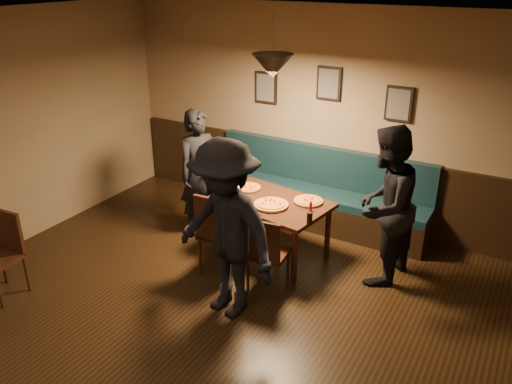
{
  "coord_description": "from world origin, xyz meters",
  "views": [
    {
      "loc": [
        2.41,
        -2.6,
        3.22
      ],
      "look_at": [
        -0.13,
        1.85,
        0.95
      ],
      "focal_mm": 36.18,
      "sensor_mm": 36.0,
      "label": 1
    }
  ],
  "objects_px": {
    "booth_bench": "(315,189)",
    "diner_front": "(226,230)",
    "dining_table": "(271,228)",
    "tabasco_bottle": "(311,206)",
    "chair_near_right": "(268,252)",
    "diner_left": "(200,173)",
    "soda_glass": "(310,218)",
    "diner_right": "(385,206)",
    "chair_near_left": "(222,232)"
  },
  "relations": [
    {
      "from": "diner_right",
      "to": "diner_front",
      "type": "bearing_deg",
      "value": -32.24
    },
    {
      "from": "diner_front",
      "to": "dining_table",
      "type": "bearing_deg",
      "value": 108.86
    },
    {
      "from": "booth_bench",
      "to": "tabasco_bottle",
      "type": "xyz_separation_m",
      "value": [
        0.38,
        -1.03,
        0.27
      ]
    },
    {
      "from": "booth_bench",
      "to": "diner_left",
      "type": "relative_size",
      "value": 1.84
    },
    {
      "from": "booth_bench",
      "to": "diner_front",
      "type": "xyz_separation_m",
      "value": [
        0.02,
        -2.19,
        0.41
      ]
    },
    {
      "from": "chair_near_left",
      "to": "diner_front",
      "type": "height_order",
      "value": "diner_front"
    },
    {
      "from": "chair_near_right",
      "to": "soda_glass",
      "type": "relative_size",
      "value": 6.59
    },
    {
      "from": "dining_table",
      "to": "diner_left",
      "type": "distance_m",
      "value": 1.15
    },
    {
      "from": "diner_left",
      "to": "diner_front",
      "type": "relative_size",
      "value": 0.9
    },
    {
      "from": "diner_front",
      "to": "soda_glass",
      "type": "bearing_deg",
      "value": 72.89
    },
    {
      "from": "diner_front",
      "to": "booth_bench",
      "type": "bearing_deg",
      "value": 102.23
    },
    {
      "from": "chair_near_right",
      "to": "diner_left",
      "type": "relative_size",
      "value": 0.54
    },
    {
      "from": "booth_bench",
      "to": "chair_near_left",
      "type": "relative_size",
      "value": 3.04
    },
    {
      "from": "dining_table",
      "to": "soda_glass",
      "type": "relative_size",
      "value": 9.91
    },
    {
      "from": "diner_left",
      "to": "soda_glass",
      "type": "bearing_deg",
      "value": -79.58
    },
    {
      "from": "dining_table",
      "to": "tabasco_bottle",
      "type": "xyz_separation_m",
      "value": [
        0.51,
        -0.03,
        0.42
      ]
    },
    {
      "from": "booth_bench",
      "to": "tabasco_bottle",
      "type": "height_order",
      "value": "booth_bench"
    },
    {
      "from": "diner_left",
      "to": "soda_glass",
      "type": "distance_m",
      "value": 1.72
    },
    {
      "from": "diner_left",
      "to": "tabasco_bottle",
      "type": "bearing_deg",
      "value": -70.31
    },
    {
      "from": "dining_table",
      "to": "diner_front",
      "type": "relative_size",
      "value": 0.73
    },
    {
      "from": "diner_right",
      "to": "diner_front",
      "type": "distance_m",
      "value": 1.75
    },
    {
      "from": "diner_front",
      "to": "soda_glass",
      "type": "relative_size",
      "value": 13.61
    },
    {
      "from": "soda_glass",
      "to": "tabasco_bottle",
      "type": "distance_m",
      "value": 0.31
    },
    {
      "from": "booth_bench",
      "to": "chair_near_right",
      "type": "height_order",
      "value": "booth_bench"
    },
    {
      "from": "diner_right",
      "to": "diner_front",
      "type": "xyz_separation_m",
      "value": [
        -1.14,
        -1.33,
        0.03
      ]
    },
    {
      "from": "diner_right",
      "to": "soda_glass",
      "type": "xyz_separation_m",
      "value": [
        -0.66,
        -0.46,
        -0.11
      ]
    },
    {
      "from": "dining_table",
      "to": "diner_right",
      "type": "relative_size",
      "value": 0.75
    },
    {
      "from": "chair_near_right",
      "to": "soda_glass",
      "type": "height_order",
      "value": "chair_near_right"
    },
    {
      "from": "chair_near_right",
      "to": "tabasco_bottle",
      "type": "distance_m",
      "value": 0.72
    },
    {
      "from": "chair_near_left",
      "to": "chair_near_right",
      "type": "height_order",
      "value": "chair_near_left"
    },
    {
      "from": "chair_near_left",
      "to": "diner_front",
      "type": "distance_m",
      "value": 0.85
    },
    {
      "from": "diner_front",
      "to": "chair_near_left",
      "type": "bearing_deg",
      "value": 138.37
    },
    {
      "from": "booth_bench",
      "to": "diner_right",
      "type": "xyz_separation_m",
      "value": [
        1.15,
        -0.86,
        0.38
      ]
    },
    {
      "from": "chair_near_left",
      "to": "tabasco_bottle",
      "type": "distance_m",
      "value": 1.02
    },
    {
      "from": "booth_bench",
      "to": "soda_glass",
      "type": "xyz_separation_m",
      "value": [
        0.5,
        -1.31,
        0.27
      ]
    },
    {
      "from": "chair_near_right",
      "to": "tabasco_bottle",
      "type": "xyz_separation_m",
      "value": [
        0.2,
        0.61,
        0.33
      ]
    },
    {
      "from": "diner_left",
      "to": "diner_front",
      "type": "distance_m",
      "value": 1.74
    },
    {
      "from": "diner_left",
      "to": "diner_right",
      "type": "distance_m",
      "value": 2.34
    },
    {
      "from": "chair_near_left",
      "to": "chair_near_right",
      "type": "distance_m",
      "value": 0.61
    },
    {
      "from": "chair_near_right",
      "to": "diner_front",
      "type": "bearing_deg",
      "value": -113.59
    },
    {
      "from": "booth_bench",
      "to": "soda_glass",
      "type": "bearing_deg",
      "value": -69.21
    },
    {
      "from": "booth_bench",
      "to": "soda_glass",
      "type": "distance_m",
      "value": 1.43
    },
    {
      "from": "diner_right",
      "to": "soda_glass",
      "type": "relative_size",
      "value": 13.2
    },
    {
      "from": "chair_near_right",
      "to": "diner_left",
      "type": "distance_m",
      "value": 1.59
    },
    {
      "from": "diner_left",
      "to": "booth_bench",
      "type": "bearing_deg",
      "value": -28.5
    },
    {
      "from": "booth_bench",
      "to": "diner_left",
      "type": "height_order",
      "value": "diner_left"
    },
    {
      "from": "soda_glass",
      "to": "tabasco_bottle",
      "type": "height_order",
      "value": "same"
    },
    {
      "from": "booth_bench",
      "to": "dining_table",
      "type": "distance_m",
      "value": 1.02
    },
    {
      "from": "tabasco_bottle",
      "to": "soda_glass",
      "type": "bearing_deg",
      "value": -68.06
    },
    {
      "from": "dining_table",
      "to": "diner_right",
      "type": "height_order",
      "value": "diner_right"
    }
  ]
}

